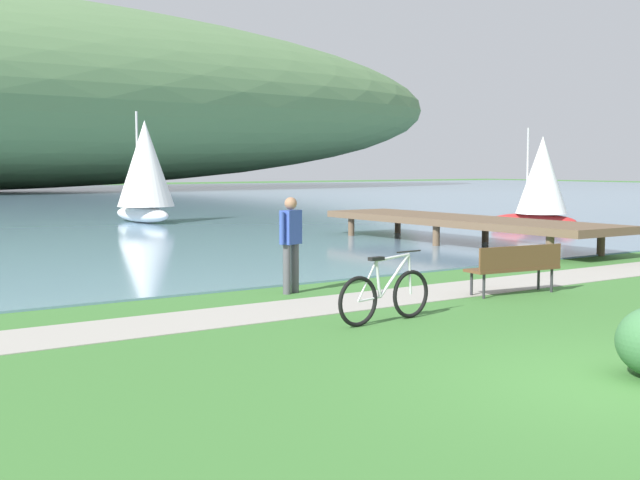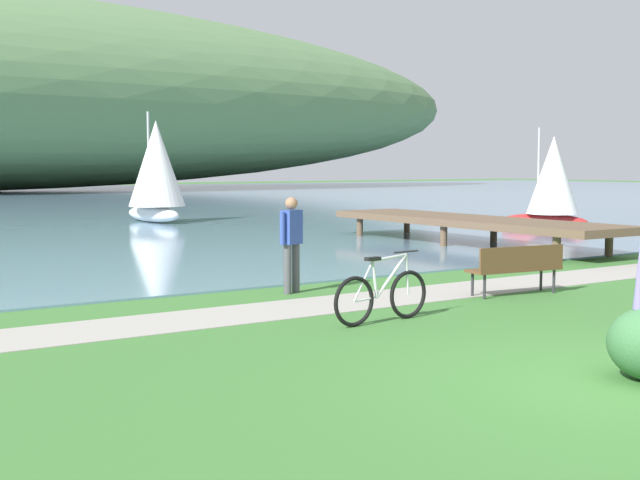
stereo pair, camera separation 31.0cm
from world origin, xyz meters
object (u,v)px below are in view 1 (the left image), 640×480
park_bench_near_camera (516,265)px  bicycle_leaning_near_bench (385,295)px  person_at_shoreline (291,238)px  sailboat_nearest_to_shore (145,170)px  sailboat_toward_hillside (541,181)px

park_bench_near_camera → bicycle_leaning_near_bench: bearing=-168.5°
person_at_shoreline → sailboat_nearest_to_shore: 18.65m
person_at_shoreline → bicycle_leaning_near_bench: bearing=-95.7°
park_bench_near_camera → bicycle_leaning_near_bench: bicycle_leaning_near_bench is taller
bicycle_leaning_near_bench → sailboat_toward_hillside: size_ratio=0.50×
person_at_shoreline → park_bench_near_camera: bearing=-36.4°
park_bench_near_camera → sailboat_toward_hillside: size_ratio=0.52×
park_bench_near_camera → person_at_shoreline: person_at_shoreline is taller
park_bench_near_camera → sailboat_toward_hillside: bearing=39.3°
sailboat_toward_hillside → sailboat_nearest_to_shore: bearing=134.8°
park_bench_near_camera → person_at_shoreline: size_ratio=1.08×
park_bench_near_camera → sailboat_nearest_to_shore: size_ratio=0.42×
person_at_shoreline → sailboat_toward_hillside: bearing=26.1°
bicycle_leaning_near_bench → sailboat_toward_hillside: sailboat_toward_hillside is taller
sailboat_nearest_to_shore → sailboat_toward_hillside: 14.96m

